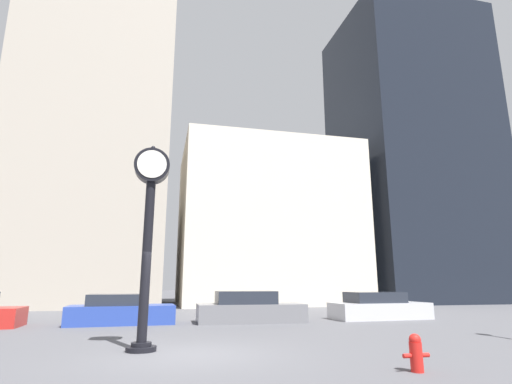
{
  "coord_description": "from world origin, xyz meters",
  "views": [
    {
      "loc": [
        -0.77,
        -10.34,
        1.68
      ],
      "look_at": [
        4.27,
        10.8,
        6.68
      ],
      "focal_mm": 28.0,
      "sensor_mm": 36.0,
      "label": 1
    }
  ],
  "objects_px": {
    "street_clock": "(149,217)",
    "car_blue": "(121,311)",
    "car_silver": "(379,308)",
    "car_grey": "(249,309)",
    "fire_hydrant_near": "(416,352)"
  },
  "relations": [
    {
      "from": "street_clock",
      "to": "car_silver",
      "type": "xyz_separation_m",
      "value": [
        10.83,
        7.09,
        -2.9
      ]
    },
    {
      "from": "car_grey",
      "to": "fire_hydrant_near",
      "type": "distance_m",
      "value": 10.78
    },
    {
      "from": "car_silver",
      "to": "car_grey",
      "type": "bearing_deg",
      "value": 179.06
    },
    {
      "from": "car_grey",
      "to": "car_silver",
      "type": "xyz_separation_m",
      "value": [
        6.47,
        0.13,
        -0.03
      ]
    },
    {
      "from": "car_grey",
      "to": "car_blue",
      "type": "bearing_deg",
      "value": 177.39
    },
    {
      "from": "car_blue",
      "to": "fire_hydrant_near",
      "type": "xyz_separation_m",
      "value": [
        6.48,
        -11.15,
        -0.17
      ]
    },
    {
      "from": "car_grey",
      "to": "fire_hydrant_near",
      "type": "bearing_deg",
      "value": -83.14
    },
    {
      "from": "fire_hydrant_near",
      "to": "car_grey",
      "type": "bearing_deg",
      "value": 95.13
    },
    {
      "from": "street_clock",
      "to": "fire_hydrant_near",
      "type": "xyz_separation_m",
      "value": [
        5.33,
        -3.77,
        -3.08
      ]
    },
    {
      "from": "car_blue",
      "to": "street_clock",
      "type": "bearing_deg",
      "value": -83.53
    },
    {
      "from": "street_clock",
      "to": "car_grey",
      "type": "height_order",
      "value": "street_clock"
    },
    {
      "from": "street_clock",
      "to": "car_blue",
      "type": "relative_size",
      "value": 1.24
    },
    {
      "from": "car_blue",
      "to": "car_silver",
      "type": "relative_size",
      "value": 0.93
    },
    {
      "from": "street_clock",
      "to": "fire_hydrant_near",
      "type": "height_order",
      "value": "street_clock"
    },
    {
      "from": "car_grey",
      "to": "fire_hydrant_near",
      "type": "xyz_separation_m",
      "value": [
        0.96,
        -10.74,
        -0.21
      ]
    }
  ]
}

